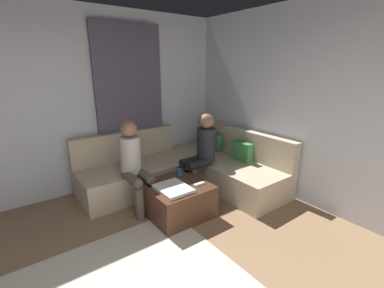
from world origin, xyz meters
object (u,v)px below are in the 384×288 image
(person_on_couch_side, at_px, (134,162))
(person_on_couch_back, at_px, (201,150))
(game_remote, at_px, (199,184))
(coffee_mug, at_px, (179,172))
(sectional_couch, at_px, (188,169))
(ottoman, at_px, (177,199))

(person_on_couch_side, bearing_deg, person_on_couch_back, 173.28)
(game_remote, relative_size, person_on_couch_side, 0.12)
(coffee_mug, height_order, person_on_couch_back, person_on_couch_back)
(coffee_mug, distance_m, person_on_couch_back, 0.56)
(coffee_mug, xyz_separation_m, person_on_couch_back, (-0.14, 0.50, 0.19))
(person_on_couch_back, bearing_deg, sectional_couch, 11.56)
(person_on_couch_back, bearing_deg, game_remote, 139.68)
(ottoman, distance_m, person_on_couch_side, 0.75)
(person_on_couch_back, distance_m, person_on_couch_side, 1.04)
(ottoman, bearing_deg, person_on_couch_side, -144.25)
(sectional_couch, bearing_deg, coffee_mug, -47.21)
(game_remote, bearing_deg, ottoman, -129.29)
(sectional_couch, height_order, ottoman, sectional_couch)
(sectional_couch, xyz_separation_m, person_on_couch_back, (0.27, 0.06, 0.38))
(sectional_couch, height_order, game_remote, sectional_couch)
(person_on_couch_back, height_order, person_on_couch_side, same)
(ottoman, bearing_deg, coffee_mug, 140.71)
(coffee_mug, xyz_separation_m, person_on_couch_side, (-0.27, -0.53, 0.19))
(game_remote, distance_m, person_on_couch_side, 0.91)
(ottoman, xyz_separation_m, person_on_couch_side, (-0.49, -0.35, 0.45))
(sectional_couch, height_order, coffee_mug, sectional_couch)
(coffee_mug, bearing_deg, game_remote, 5.71)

